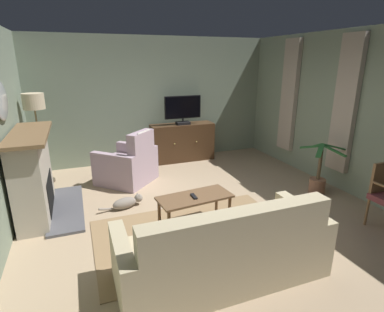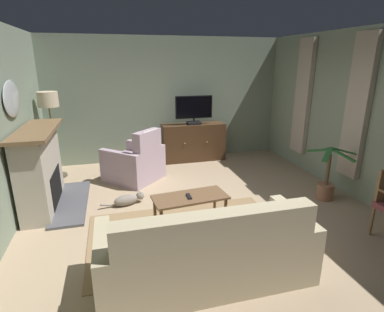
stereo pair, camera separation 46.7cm
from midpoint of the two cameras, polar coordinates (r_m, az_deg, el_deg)
name	(u,v)px [view 1 (the left image)]	position (r m, az deg, el deg)	size (l,w,h in m)	color
ground_plane	(207,215)	(4.77, -0.07, -11.08)	(5.92, 6.53, 0.04)	tan
wall_back	(155,100)	(7.14, -8.83, 10.23)	(5.92, 0.10, 2.77)	gray
wall_right_with_window	(354,114)	(5.81, 26.02, 7.05)	(0.10, 6.53, 2.77)	gray
curtain_panel_near	(345,105)	(5.79, 24.65, 8.59)	(0.10, 0.44, 2.33)	#B2A393
curtain_panel_far	(289,96)	(6.91, 15.82, 10.71)	(0.10, 0.44, 2.33)	#B2A393
rug_central	(195,234)	(4.27, -2.63, -14.38)	(2.63, 1.69, 0.01)	#8E704C
fireplace	(35,176)	(5.22, -29.60, -3.36)	(0.87, 1.67, 1.28)	#4C4C51
wall_mirror_oval	(2,101)	(5.03, -34.30, 8.44)	(0.06, 0.76, 0.53)	#B2B7BF
tv_cabinet	(182,143)	(7.13, -3.68, 2.39)	(1.45, 0.47, 0.86)	black
television	(183,109)	(6.92, -3.68, 8.67)	(0.84, 0.20, 0.64)	black
coffee_table	(195,200)	(4.26, -2.64, -8.30)	(1.06, 0.56, 0.47)	brown
tv_remote	(194,196)	(4.20, -2.85, -7.60)	(0.17, 0.05, 0.02)	black
sofa_floral	(224,253)	(3.36, 1.93, -17.77)	(2.23, 0.88, 0.95)	tan
armchair_angled_to_table	(128,165)	(6.02, -14.00, -1.76)	(1.28, 1.28, 1.04)	#AD93A3
potted_plant_leafy_by_curtain	(318,180)	(5.72, 20.35, -4.20)	(0.83, 0.74, 0.91)	#99664C
cat	(127,202)	(5.07, -14.73, -8.44)	(0.71, 0.27, 0.20)	gray
floor_lamp	(35,112)	(6.36, -29.16, 7.22)	(0.37, 0.37, 1.70)	#4C4233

